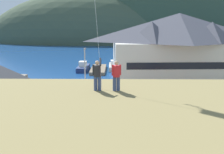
% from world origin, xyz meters
% --- Properties ---
extents(ground_plane, '(600.00, 600.00, 0.00)m').
position_xyz_m(ground_plane, '(0.00, 0.00, 0.00)').
color(ground_plane, '#66604C').
extents(parking_lot_pad, '(40.00, 20.00, 0.10)m').
position_xyz_m(parking_lot_pad, '(0.00, 5.00, 0.05)').
color(parking_lot_pad, gray).
rests_on(parking_lot_pad, ground).
extents(bay_water, '(360.00, 84.00, 0.03)m').
position_xyz_m(bay_water, '(0.00, 60.00, 0.01)').
color(bay_water, navy).
rests_on(bay_water, ground).
extents(far_hill_west_ridge, '(117.95, 52.87, 52.37)m').
position_xyz_m(far_hill_west_ridge, '(-9.34, 116.75, 0.00)').
color(far_hill_west_ridge, '#3D4C38').
rests_on(far_hill_west_ridge, ground).
extents(far_hill_east_peak, '(83.49, 47.83, 86.68)m').
position_xyz_m(far_hill_east_peak, '(22.32, 117.08, 0.00)').
color(far_hill_east_peak, '#334733').
rests_on(far_hill_east_peak, ground).
extents(harbor_lodge, '(24.31, 12.99, 12.41)m').
position_xyz_m(harbor_lodge, '(10.19, 22.23, 6.63)').
color(harbor_lodge, beige).
rests_on(harbor_lodge, ground).
extents(wharf_dock, '(3.20, 10.48, 0.70)m').
position_xyz_m(wharf_dock, '(-4.69, 34.00, 0.35)').
color(wharf_dock, '#70604C').
rests_on(wharf_dock, ground).
extents(moored_boat_wharfside, '(2.39, 7.15, 2.16)m').
position_xyz_m(moored_boat_wharfside, '(-8.17, 34.57, 0.72)').
color(moored_boat_wharfside, navy).
rests_on(moored_boat_wharfside, ground).
extents(moored_boat_outer_mooring, '(2.59, 7.79, 2.16)m').
position_xyz_m(moored_boat_outer_mooring, '(-1.09, 36.22, 0.72)').
color(moored_boat_outer_mooring, '#A8A399').
rests_on(moored_boat_outer_mooring, ground).
extents(parked_car_lone_by_shed, '(4.23, 2.11, 1.82)m').
position_xyz_m(parked_car_lone_by_shed, '(8.75, 1.52, 1.06)').
color(parked_car_lone_by_shed, black).
rests_on(parked_car_lone_by_shed, parking_lot_pad).
extents(parked_car_corner_spot, '(4.28, 2.22, 1.82)m').
position_xyz_m(parked_car_corner_spot, '(3.86, 6.30, 1.06)').
color(parked_car_corner_spot, red).
rests_on(parked_car_corner_spot, parking_lot_pad).
extents(parked_car_front_row_end, '(4.32, 2.30, 1.82)m').
position_xyz_m(parked_car_front_row_end, '(8.62, 7.68, 1.06)').
color(parked_car_front_row_end, red).
rests_on(parked_car_front_row_end, parking_lot_pad).
extents(parked_car_front_row_red, '(4.24, 2.13, 1.82)m').
position_xyz_m(parked_car_front_row_red, '(-2.38, 5.51, 1.06)').
color(parked_car_front_row_red, silver).
rests_on(parked_car_front_row_red, parking_lot_pad).
extents(parking_light_pole, '(0.24, 0.78, 7.48)m').
position_xyz_m(parking_light_pole, '(-4.92, 10.55, 4.38)').
color(parking_light_pole, '#ADADB2').
rests_on(parking_light_pole, parking_lot_pad).
extents(person_kite_flyer, '(0.51, 0.67, 1.86)m').
position_xyz_m(person_kite_flyer, '(-1.79, -9.96, 8.28)').
color(person_kite_flyer, '#384770').
rests_on(person_kite_flyer, grassy_hill_foreground).
extents(person_companion, '(0.54, 0.40, 1.74)m').
position_xyz_m(person_companion, '(-0.70, -10.00, 8.26)').
color(person_companion, '#384770').
rests_on(person_companion, grassy_hill_foreground).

